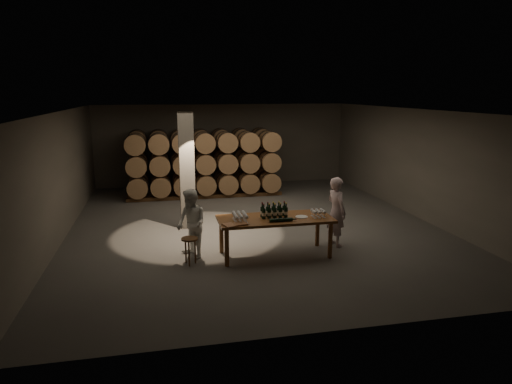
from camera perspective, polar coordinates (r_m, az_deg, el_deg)
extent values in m
plane|color=#595653|center=(12.97, -0.37, -4.11)|extent=(12.00, 12.00, 0.00)
plane|color=#605E59|center=(12.44, -0.39, 10.16)|extent=(12.00, 12.00, 0.00)
plane|color=#625D54|center=(18.46, -4.15, 5.93)|extent=(10.00, 0.00, 10.00)
plane|color=#625D54|center=(6.99, 9.62, -5.30)|extent=(10.00, 0.00, 10.00)
plane|color=#625D54|center=(12.61, -23.26, 1.84)|extent=(0.00, 12.00, 12.00)
plane|color=#625D54|center=(14.45, 19.46, 3.40)|extent=(0.00, 12.00, 12.00)
cube|color=slate|center=(12.57, -8.64, 2.70)|extent=(0.40, 0.40, 3.20)
cylinder|color=brown|center=(9.90, -3.67, -6.95)|extent=(0.10, 0.10, 0.84)
cylinder|color=brown|center=(10.48, 9.27, -5.97)|extent=(0.10, 0.10, 0.84)
cylinder|color=brown|center=(10.71, -4.35, -5.44)|extent=(0.10, 0.10, 0.84)
cylinder|color=brown|center=(11.25, 7.69, -4.63)|extent=(0.10, 0.10, 0.84)
cube|color=brown|center=(10.39, 2.41, -3.39)|extent=(2.60, 1.10, 0.06)
cube|color=brown|center=(17.53, -6.68, 0.42)|extent=(5.48, 0.10, 0.12)
cube|color=brown|center=(18.11, -6.86, 0.81)|extent=(5.48, 0.10, 0.12)
cylinder|color=#9B6E46|center=(17.69, -14.38, 1.57)|extent=(0.70, 0.95, 0.70)
cylinder|color=black|center=(17.44, -14.41, 1.41)|extent=(0.73, 0.04, 0.73)
cylinder|color=black|center=(17.95, -14.35, 1.73)|extent=(0.73, 0.04, 0.73)
cylinder|color=#9B6E46|center=(17.67, -11.85, 1.69)|extent=(0.70, 0.95, 0.70)
cylinder|color=black|center=(17.42, -11.85, 1.53)|extent=(0.73, 0.04, 0.73)
cylinder|color=black|center=(17.93, -11.86, 1.84)|extent=(0.73, 0.04, 0.73)
cylinder|color=#9B6E46|center=(17.69, -9.33, 1.80)|extent=(0.70, 0.95, 0.70)
cylinder|color=black|center=(17.43, -9.28, 1.65)|extent=(0.73, 0.04, 0.73)
cylinder|color=black|center=(17.95, -9.37, 1.95)|extent=(0.73, 0.04, 0.73)
cylinder|color=#9B6E46|center=(17.74, -6.81, 1.91)|extent=(0.70, 0.95, 0.70)
cylinder|color=black|center=(17.49, -6.73, 1.76)|extent=(0.73, 0.04, 0.73)
cylinder|color=black|center=(17.99, -6.89, 2.06)|extent=(0.73, 0.04, 0.73)
cylinder|color=#9B6E46|center=(17.82, -4.31, 2.01)|extent=(0.70, 0.95, 0.70)
cylinder|color=black|center=(17.57, -4.20, 1.86)|extent=(0.73, 0.04, 0.73)
cylinder|color=black|center=(18.08, -4.42, 2.16)|extent=(0.73, 0.04, 0.73)
cylinder|color=#9B6E46|center=(17.94, -1.84, 2.11)|extent=(0.70, 0.95, 0.70)
cylinder|color=black|center=(17.69, -1.69, 1.96)|extent=(0.73, 0.04, 0.73)
cylinder|color=black|center=(18.19, -1.99, 2.26)|extent=(0.73, 0.04, 0.73)
cylinder|color=#9B6E46|center=(18.09, 0.59, 2.21)|extent=(0.70, 0.95, 0.70)
cylinder|color=black|center=(17.84, 0.77, 2.06)|extent=(0.73, 0.04, 0.73)
cylinder|color=black|center=(18.34, 0.41, 2.35)|extent=(0.73, 0.04, 0.73)
cylinder|color=#9B6E46|center=(17.57, -14.51, 3.94)|extent=(0.70, 0.95, 0.70)
cylinder|color=black|center=(17.31, -14.54, 3.82)|extent=(0.73, 0.04, 0.73)
cylinder|color=black|center=(17.83, -14.48, 4.06)|extent=(0.73, 0.04, 0.73)
cylinder|color=#9B6E46|center=(17.55, -11.96, 4.06)|extent=(0.70, 0.95, 0.70)
cylinder|color=black|center=(17.30, -11.96, 3.94)|extent=(0.73, 0.04, 0.73)
cylinder|color=black|center=(17.81, -11.97, 4.18)|extent=(0.73, 0.04, 0.73)
cylinder|color=#9B6E46|center=(17.57, -9.41, 4.17)|extent=(0.70, 0.95, 0.70)
cylinder|color=black|center=(17.31, -9.37, 4.05)|extent=(0.73, 0.04, 0.73)
cylinder|color=black|center=(17.83, -9.45, 4.29)|extent=(0.73, 0.04, 0.73)
cylinder|color=#9B6E46|center=(17.62, -6.87, 4.27)|extent=(0.70, 0.95, 0.70)
cylinder|color=black|center=(17.36, -6.79, 4.15)|extent=(0.73, 0.04, 0.73)
cylinder|color=black|center=(17.88, -6.95, 4.39)|extent=(0.73, 0.04, 0.73)
cylinder|color=#9B6E46|center=(17.70, -4.35, 4.37)|extent=(0.70, 0.95, 0.70)
cylinder|color=black|center=(17.45, -4.24, 4.25)|extent=(0.73, 0.04, 0.73)
cylinder|color=black|center=(17.96, -4.46, 4.48)|extent=(0.73, 0.04, 0.73)
cylinder|color=#9B6E46|center=(17.82, -1.86, 4.45)|extent=(0.70, 0.95, 0.70)
cylinder|color=black|center=(17.57, -1.71, 4.34)|extent=(0.73, 0.04, 0.73)
cylinder|color=black|center=(18.08, -2.00, 4.57)|extent=(0.73, 0.04, 0.73)
cylinder|color=#9B6E46|center=(17.98, 0.60, 4.53)|extent=(0.70, 0.95, 0.70)
cylinder|color=black|center=(17.72, 0.78, 4.41)|extent=(0.73, 0.04, 0.73)
cylinder|color=black|center=(18.23, 0.42, 4.64)|extent=(0.73, 0.04, 0.73)
cylinder|color=#9B6E46|center=(17.48, -14.64, 6.34)|extent=(0.70, 0.95, 0.70)
cylinder|color=black|center=(17.22, -14.68, 6.25)|extent=(0.73, 0.04, 0.73)
cylinder|color=black|center=(17.74, -14.61, 6.43)|extent=(0.73, 0.04, 0.73)
cylinder|color=#9B6E46|center=(17.46, -12.07, 6.46)|extent=(0.70, 0.95, 0.70)
cylinder|color=black|center=(17.20, -12.07, 6.37)|extent=(0.73, 0.04, 0.73)
cylinder|color=black|center=(17.72, -12.07, 6.55)|extent=(0.73, 0.04, 0.73)
cylinder|color=#9B6E46|center=(17.48, -9.50, 6.57)|extent=(0.70, 0.95, 0.70)
cylinder|color=black|center=(17.22, -9.46, 6.49)|extent=(0.73, 0.04, 0.73)
cylinder|color=black|center=(17.74, -9.54, 6.66)|extent=(0.73, 0.04, 0.73)
cylinder|color=#9B6E46|center=(17.53, -6.94, 6.67)|extent=(0.70, 0.95, 0.70)
cylinder|color=black|center=(17.27, -6.86, 6.58)|extent=(0.73, 0.04, 0.73)
cylinder|color=black|center=(17.79, -7.01, 6.75)|extent=(0.73, 0.04, 0.73)
cylinder|color=#9B6E46|center=(17.61, -4.39, 6.75)|extent=(0.70, 0.95, 0.70)
cylinder|color=black|center=(17.36, -4.28, 6.67)|extent=(0.73, 0.04, 0.73)
cylinder|color=black|center=(17.87, -4.50, 6.83)|extent=(0.73, 0.04, 0.73)
cylinder|color=#9B6E46|center=(17.73, -1.88, 6.82)|extent=(0.70, 0.95, 0.70)
cylinder|color=black|center=(17.48, -1.72, 6.74)|extent=(0.73, 0.04, 0.73)
cylinder|color=black|center=(17.99, -2.02, 6.90)|extent=(0.73, 0.04, 0.73)
cylinder|color=#9B6E46|center=(17.89, 0.60, 6.88)|extent=(0.70, 0.95, 0.70)
cylinder|color=black|center=(17.63, 0.79, 6.79)|extent=(0.73, 0.04, 0.73)
cylinder|color=black|center=(18.14, 0.42, 6.96)|extent=(0.73, 0.04, 0.73)
cube|color=brown|center=(16.17, -6.21, -0.61)|extent=(5.48, 0.10, 0.12)
cube|color=brown|center=(16.75, -6.42, -0.15)|extent=(5.48, 0.10, 0.12)
cylinder|color=#9B6E46|center=(16.32, -14.55, 0.66)|extent=(0.70, 0.95, 0.70)
cylinder|color=black|center=(16.06, -14.59, 0.47)|extent=(0.73, 0.04, 0.73)
cylinder|color=black|center=(16.57, -14.52, 0.84)|extent=(0.73, 0.04, 0.73)
cylinder|color=#9B6E46|center=(16.30, -11.82, 0.78)|extent=(0.70, 0.95, 0.70)
cylinder|color=black|center=(16.04, -11.81, 0.60)|extent=(0.73, 0.04, 0.73)
cylinder|color=black|center=(16.55, -11.82, 0.96)|extent=(0.73, 0.04, 0.73)
cylinder|color=#9B6E46|center=(16.32, -9.08, 0.91)|extent=(0.70, 0.95, 0.70)
cylinder|color=black|center=(16.06, -9.03, 0.72)|extent=(0.73, 0.04, 0.73)
cylinder|color=black|center=(16.57, -9.13, 1.08)|extent=(0.73, 0.04, 0.73)
cylinder|color=#9B6E46|center=(16.37, -6.35, 1.03)|extent=(0.70, 0.95, 0.70)
cylinder|color=black|center=(16.12, -6.26, 0.85)|extent=(0.73, 0.04, 0.73)
cylinder|color=black|center=(16.63, -6.44, 1.20)|extent=(0.73, 0.04, 0.73)
cylinder|color=#9B6E46|center=(16.46, -3.65, 1.14)|extent=(0.70, 0.95, 0.70)
cylinder|color=black|center=(16.21, -3.52, 0.97)|extent=(0.73, 0.04, 0.73)
cylinder|color=black|center=(16.72, -3.78, 1.32)|extent=(0.73, 0.04, 0.73)
cylinder|color=#9B6E46|center=(16.59, -0.99, 1.26)|extent=(0.70, 0.95, 0.70)
cylinder|color=black|center=(16.34, -0.81, 1.08)|extent=(0.73, 0.04, 0.73)
cylinder|color=black|center=(16.84, -1.16, 1.43)|extent=(0.73, 0.04, 0.73)
cylinder|color=#9B6E46|center=(16.75, 1.63, 1.36)|extent=(0.70, 0.95, 0.70)
cylinder|color=black|center=(16.51, 1.84, 1.19)|extent=(0.73, 0.04, 0.73)
cylinder|color=black|center=(17.00, 1.43, 1.53)|extent=(0.73, 0.04, 0.73)
cylinder|color=#9B6E46|center=(16.19, -14.70, 3.22)|extent=(0.70, 0.95, 0.70)
cylinder|color=black|center=(15.93, -14.74, 3.07)|extent=(0.73, 0.04, 0.73)
cylinder|color=black|center=(16.44, -14.66, 3.36)|extent=(0.73, 0.04, 0.73)
cylinder|color=#9B6E46|center=(16.17, -11.93, 3.35)|extent=(0.70, 0.95, 0.70)
cylinder|color=black|center=(15.91, -11.93, 3.21)|extent=(0.73, 0.04, 0.73)
cylinder|color=black|center=(16.42, -11.94, 3.49)|extent=(0.73, 0.04, 0.73)
cylinder|color=#9B6E46|center=(16.19, -9.17, 3.47)|extent=(0.70, 0.95, 0.70)
cylinder|color=black|center=(15.93, -9.12, 3.33)|extent=(0.73, 0.04, 0.73)
cylinder|color=black|center=(16.44, -9.22, 3.61)|extent=(0.73, 0.04, 0.73)
cylinder|color=#9B6E46|center=(16.24, -6.42, 3.58)|extent=(0.70, 0.95, 0.70)
cylinder|color=black|center=(15.99, -6.32, 3.44)|extent=(0.73, 0.04, 0.73)
cylinder|color=black|center=(16.50, -6.51, 3.72)|extent=(0.73, 0.04, 0.73)
cylinder|color=#9B6E46|center=(16.33, -3.69, 3.69)|extent=(0.70, 0.95, 0.70)
cylinder|color=black|center=(16.08, -3.55, 3.55)|extent=(0.73, 0.04, 0.73)
cylinder|color=black|center=(16.59, -3.82, 3.82)|extent=(0.73, 0.04, 0.73)
cylinder|color=#9B6E46|center=(16.46, -1.00, 3.78)|extent=(0.70, 0.95, 0.70)
cylinder|color=black|center=(16.21, -0.82, 3.65)|extent=(0.73, 0.04, 0.73)
cylinder|color=black|center=(16.71, -1.17, 3.92)|extent=(0.73, 0.04, 0.73)
cylinder|color=#9B6E46|center=(16.63, 1.65, 3.87)|extent=(0.70, 0.95, 0.70)
cylinder|color=black|center=(16.38, 1.86, 3.73)|extent=(0.73, 0.04, 0.73)
cylinder|color=black|center=(16.88, 1.44, 4.00)|extent=(0.73, 0.04, 0.73)
cylinder|color=#9B6E46|center=(16.09, -14.84, 5.82)|extent=(0.70, 0.95, 0.70)
cylinder|color=black|center=(15.83, -14.89, 5.72)|extent=(0.73, 0.04, 0.73)
cylinder|color=black|center=(16.35, -14.80, 5.92)|extent=(0.73, 0.04, 0.73)
cylinder|color=#9B6E46|center=(16.07, -12.05, 5.96)|extent=(0.70, 0.95, 0.70)
cylinder|color=black|center=(15.81, -12.05, 5.85)|extent=(0.73, 0.04, 0.73)
cylinder|color=black|center=(16.33, -12.06, 6.06)|extent=(0.73, 0.04, 0.73)
cylinder|color=#9B6E46|center=(16.09, -9.26, 6.07)|extent=(0.70, 0.95, 0.70)
cylinder|color=black|center=(15.83, -9.21, 5.97)|extent=(0.73, 0.04, 0.73)
cylinder|color=black|center=(16.35, -9.31, 6.17)|extent=(0.73, 0.04, 0.73)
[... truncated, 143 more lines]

